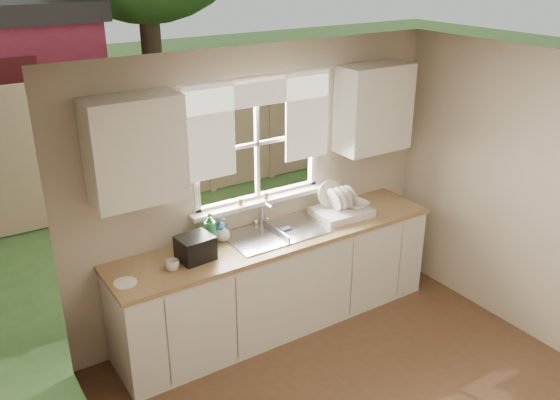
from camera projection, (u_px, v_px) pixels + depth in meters
room_walls at (429, 292)px, 3.69m from camera, size 3.62×4.02×2.50m
ceiling at (443, 89)px, 3.24m from camera, size 3.60×4.00×0.02m
window at (258, 162)px, 5.19m from camera, size 1.38×0.16×1.06m
curtains at (261, 113)px, 4.97m from camera, size 1.50×0.03×0.81m
base_cabinets at (278, 282)px, 5.35m from camera, size 3.00×0.62×0.87m
countertop at (278, 237)px, 5.17m from camera, size 3.04×0.65×0.04m
upper_cabinet_left at (135, 150)px, 4.33m from camera, size 0.70×0.33×0.80m
upper_cabinet_right at (374, 108)px, 5.48m from camera, size 0.70×0.33×0.80m
wall_outlet at (337, 186)px, 5.77m from camera, size 0.08×0.01×0.12m
sill_jars at (254, 199)px, 5.21m from camera, size 0.30×0.04×0.06m
sink at (276, 241)px, 5.22m from camera, size 0.88×0.52×0.40m
dish_rack at (341, 209)px, 5.51m from camera, size 0.53×0.41×0.32m
bowl at (357, 205)px, 5.53m from camera, size 0.23×0.23×0.05m
soap_bottle_a at (210, 229)px, 4.91m from camera, size 0.15×0.15×0.31m
soap_bottle_b at (220, 228)px, 5.04m from camera, size 0.12×0.12×0.20m
soap_bottle_c at (222, 232)px, 5.02m from camera, size 0.14×0.14×0.17m
saucer at (125, 283)px, 4.41m from camera, size 0.17×0.17×0.01m
cup at (172, 265)px, 4.58m from camera, size 0.11×0.11×0.09m
black_appliance at (195, 248)px, 4.72m from camera, size 0.29×0.26×0.20m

